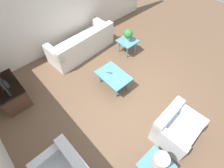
# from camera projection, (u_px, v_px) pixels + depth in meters

# --- Properties ---
(ground_plane) EXTENTS (14.00, 14.00, 0.00)m
(ground_plane) POSITION_uv_depth(u_px,v_px,m) (127.00, 97.00, 4.75)
(ground_plane) COLOR brown
(wall_right) EXTENTS (0.12, 7.20, 2.70)m
(wall_right) POSITION_uv_depth(u_px,v_px,m) (56.00, 7.00, 5.12)
(wall_right) COLOR silver
(wall_right) RESTS_ON ground_plane
(sofa) EXTENTS (0.99, 2.22, 0.79)m
(sofa) POSITION_uv_depth(u_px,v_px,m) (82.00, 45.00, 5.65)
(sofa) COLOR silver
(sofa) RESTS_ON ground_plane
(armchair) EXTENTS (0.85, 0.98, 0.75)m
(armchair) POSITION_uv_depth(u_px,v_px,m) (175.00, 128.00, 3.85)
(armchair) COLOR silver
(armchair) RESTS_ON ground_plane
(coffee_table) EXTENTS (0.90, 0.62, 0.43)m
(coffee_table) POSITION_uv_depth(u_px,v_px,m) (114.00, 76.00, 4.71)
(coffee_table) COLOR teal
(coffee_table) RESTS_ON ground_plane
(side_table_plant) EXTENTS (0.55, 0.55, 0.47)m
(side_table_plant) POSITION_uv_depth(u_px,v_px,m) (128.00, 42.00, 5.58)
(side_table_plant) COLOR teal
(side_table_plant) RESTS_ON ground_plane
(side_table_lamp) EXTENTS (0.55, 0.55, 0.47)m
(side_table_lamp) POSITION_uv_depth(u_px,v_px,m) (156.00, 167.00, 3.26)
(side_table_lamp) COLOR teal
(side_table_lamp) RESTS_ON ground_plane
(tv_stand_chest) EXTENTS (1.02, 0.62, 0.59)m
(tv_stand_chest) POSITION_uv_depth(u_px,v_px,m) (10.00, 92.00, 4.45)
(tv_stand_chest) COLOR #4C3323
(tv_stand_chest) RESTS_ON ground_plane
(potted_plant) EXTENTS (0.28, 0.28, 0.40)m
(potted_plant) POSITION_uv_depth(u_px,v_px,m) (128.00, 34.00, 5.35)
(potted_plant) COLOR #B2ADA3
(potted_plant) RESTS_ON side_table_plant
(table_lamp) EXTENTS (0.27, 0.27, 0.46)m
(table_lamp) POSITION_uv_depth(u_px,v_px,m) (160.00, 161.00, 2.98)
(table_lamp) COLOR red
(table_lamp) RESTS_ON side_table_lamp
(remote_control) EXTENTS (0.16, 0.12, 0.02)m
(remote_control) POSITION_uv_depth(u_px,v_px,m) (109.00, 73.00, 4.71)
(remote_control) COLOR #4C4C51
(remote_control) RESTS_ON coffee_table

